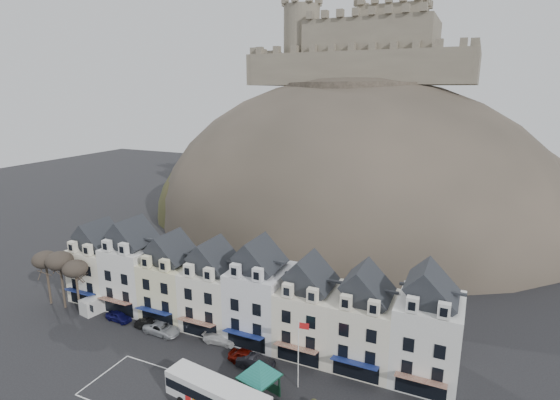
# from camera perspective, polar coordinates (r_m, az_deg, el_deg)

# --- Properties ---
(townhouse_terrace) EXTENTS (54.40, 9.35, 11.80)m
(townhouse_terrace) POSITION_cam_1_polar(r_m,az_deg,el_deg) (58.37, -5.44, -11.92)
(townhouse_terrace) COLOR white
(townhouse_terrace) RESTS_ON ground
(castle_hill) EXTENTS (100.00, 76.00, 68.00)m
(castle_hill) POSITION_cam_1_polar(r_m,az_deg,el_deg) (106.01, 9.61, -2.92)
(castle_hill) COLOR #37322A
(castle_hill) RESTS_ON ground
(castle) EXTENTS (50.20, 22.20, 22.00)m
(castle) POSITION_cam_1_polar(r_m,az_deg,el_deg) (108.78, 11.14, 18.82)
(castle) COLOR #6B6051
(castle) RESTS_ON ground
(tree_left_far) EXTENTS (3.61, 3.61, 8.24)m
(tree_left_far) POSITION_cam_1_polar(r_m,az_deg,el_deg) (72.57, -28.33, -6.92)
(tree_left_far) COLOR #3E2F27
(tree_left_far) RESTS_ON ground
(tree_left_mid) EXTENTS (3.78, 3.78, 8.64)m
(tree_left_mid) POSITION_cam_1_polar(r_m,az_deg,el_deg) (70.18, -26.86, -7.14)
(tree_left_mid) COLOR #3E2F27
(tree_left_mid) RESTS_ON ground
(tree_left_near) EXTENTS (3.43, 3.43, 7.84)m
(tree_left_near) POSITION_cam_1_polar(r_m,az_deg,el_deg) (68.19, -25.19, -8.17)
(tree_left_near) COLOR #3E2F27
(tree_left_near) RESTS_ON ground
(bus) EXTENTS (11.72, 4.13, 3.24)m
(bus) POSITION_cam_1_polar(r_m,az_deg,el_deg) (47.31, -8.24, -23.98)
(bus) COLOR #262628
(bus) RESTS_ON ground
(bus_shelter) EXTENTS (6.88, 6.88, 4.50)m
(bus_shelter) POSITION_cam_1_polar(r_m,az_deg,el_deg) (47.47, -2.73, -21.13)
(bus_shelter) COLOR black
(bus_shelter) RESTS_ON ground
(flagpole) EXTENTS (1.15, 0.22, 7.97)m
(flagpole) POSITION_cam_1_polar(r_m,az_deg,el_deg) (48.27, 2.52, -18.94)
(flagpole) COLOR silver
(flagpole) RESTS_ON ground
(white_van) EXTENTS (3.00, 5.19, 2.23)m
(white_van) POSITION_cam_1_polar(r_m,az_deg,el_deg) (69.69, -22.59, -12.30)
(white_van) COLOR silver
(white_van) RESTS_ON ground
(car_navy) EXTENTS (3.97, 1.75, 1.33)m
(car_navy) POSITION_cam_1_polar(r_m,az_deg,el_deg) (65.97, -20.32, -14.07)
(car_navy) COLOR #0E0E46
(car_navy) RESTS_ON ground
(car_black) EXTENTS (4.02, 2.06, 1.26)m
(car_black) POSITION_cam_1_polar(r_m,az_deg,el_deg) (62.86, -16.69, -15.28)
(car_black) COLOR black
(car_black) RESTS_ON ground
(car_silver) EXTENTS (5.01, 2.44, 1.40)m
(car_silver) POSITION_cam_1_polar(r_m,az_deg,el_deg) (61.26, -15.16, -15.92)
(car_silver) COLOR #AAAEB2
(car_silver) RESTS_ON ground
(car_white) EXTENTS (4.49, 2.16, 1.26)m
(car_white) POSITION_cam_1_polar(r_m,az_deg,el_deg) (57.92, -7.86, -17.49)
(car_white) COLOR silver
(car_white) RESTS_ON ground
(car_maroon) EXTENTS (4.65, 1.88, 1.58)m
(car_maroon) POSITION_cam_1_polar(r_m,az_deg,el_deg) (53.95, -4.25, -19.81)
(car_maroon) COLOR #4F0A04
(car_maroon) RESTS_ON ground
(car_charcoal) EXTENTS (4.66, 2.47, 1.46)m
(car_charcoal) POSITION_cam_1_polar(r_m,az_deg,el_deg) (53.31, -3.19, -20.33)
(car_charcoal) COLOR black
(car_charcoal) RESTS_ON ground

